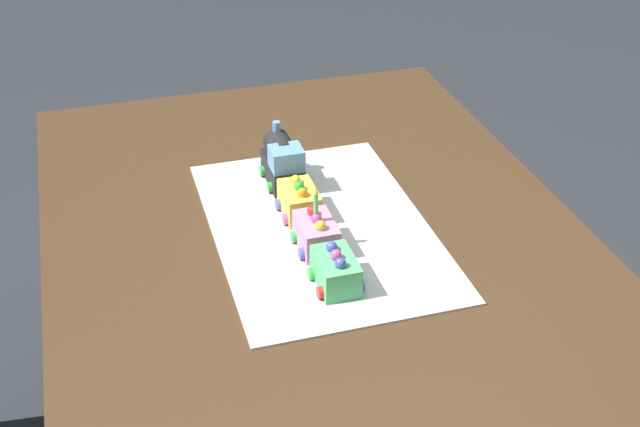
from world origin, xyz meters
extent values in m
cube|color=#4C331E|center=(0.00, 0.00, 0.72)|extent=(1.40, 1.00, 0.03)
cube|color=#4C331E|center=(-0.64, -0.44, 0.35)|extent=(0.07, 0.07, 0.71)
cube|color=#4C331E|center=(-0.64, 0.44, 0.35)|extent=(0.07, 0.07, 0.71)
cube|color=silver|center=(-0.02, 0.01, 0.74)|extent=(0.60, 0.40, 0.00)
cube|color=#232328|center=(-0.21, -0.01, 0.77)|extent=(0.12, 0.06, 0.05)
cylinder|color=#232328|center=(-0.22, -0.01, 0.81)|extent=(0.07, 0.05, 0.05)
cube|color=#669EEA|center=(-0.17, -0.01, 0.82)|extent=(0.06, 0.06, 0.04)
cylinder|color=#669EEA|center=(-0.25, -0.01, 0.84)|extent=(0.02, 0.02, 0.03)
sphere|color=#F4EFCC|center=(-0.27, -0.01, 0.78)|extent=(0.02, 0.02, 0.02)
cylinder|color=green|center=(-0.24, -0.05, 0.76)|extent=(0.02, 0.01, 0.02)
cylinder|color=green|center=(-0.17, -0.05, 0.76)|extent=(0.02, 0.01, 0.02)
cylinder|color=yellow|center=(-0.24, 0.02, 0.76)|extent=(0.02, 0.01, 0.02)
cylinder|color=#4C59D8|center=(-0.17, 0.02, 0.76)|extent=(0.02, 0.01, 0.02)
cube|color=#F4E04C|center=(-0.08, -0.01, 0.77)|extent=(0.10, 0.06, 0.06)
cylinder|color=#4C59D8|center=(-0.10, -0.05, 0.76)|extent=(0.02, 0.01, 0.02)
cylinder|color=#D84CB2|center=(-0.05, -0.05, 0.76)|extent=(0.02, 0.01, 0.02)
cylinder|color=green|center=(-0.10, 0.02, 0.76)|extent=(0.02, 0.01, 0.02)
cylinder|color=yellow|center=(-0.05, 0.02, 0.76)|extent=(0.02, 0.01, 0.02)
sphere|color=green|center=(-0.08, -0.01, 0.81)|extent=(0.02, 0.02, 0.02)
sphere|color=orange|center=(-0.05, -0.01, 0.81)|extent=(0.02, 0.02, 0.02)
sphere|color=yellow|center=(-0.10, -0.01, 0.81)|extent=(0.02, 0.02, 0.02)
cube|color=pink|center=(0.04, -0.01, 0.77)|extent=(0.10, 0.06, 0.06)
cylinder|color=green|center=(0.01, -0.05, 0.76)|extent=(0.02, 0.01, 0.02)
cylinder|color=#4C59D8|center=(0.07, -0.05, 0.76)|extent=(0.02, 0.01, 0.02)
cylinder|color=green|center=(0.01, 0.02, 0.76)|extent=(0.02, 0.01, 0.02)
cylinder|color=#D84CB2|center=(0.07, 0.02, 0.76)|extent=(0.02, 0.01, 0.02)
sphere|color=#D84CB2|center=(0.04, -0.01, 0.81)|extent=(0.02, 0.02, 0.02)
sphere|color=red|center=(0.02, -0.01, 0.81)|extent=(0.02, 0.02, 0.02)
sphere|color=yellow|center=(0.07, -0.01, 0.81)|extent=(0.02, 0.02, 0.02)
cube|color=#59CC7A|center=(0.16, -0.01, 0.77)|extent=(0.10, 0.06, 0.06)
cylinder|color=green|center=(0.13, -0.05, 0.76)|extent=(0.02, 0.01, 0.02)
cylinder|color=red|center=(0.19, -0.05, 0.76)|extent=(0.02, 0.01, 0.02)
cylinder|color=green|center=(0.13, 0.02, 0.76)|extent=(0.02, 0.01, 0.02)
cylinder|color=#4C59D8|center=(0.19, 0.02, 0.76)|extent=(0.02, 0.01, 0.02)
sphere|color=#4C59D8|center=(0.14, -0.01, 0.81)|extent=(0.02, 0.02, 0.02)
sphere|color=#D84CB2|center=(0.16, -0.01, 0.81)|extent=(0.02, 0.02, 0.02)
sphere|color=#4C59D8|center=(0.19, -0.01, 0.81)|extent=(0.02, 0.02, 0.02)
cylinder|color=#66D872|center=(0.04, -0.01, 0.84)|extent=(0.01, 0.01, 0.04)
cone|color=yellow|center=(0.04, -0.01, 0.86)|extent=(0.01, 0.01, 0.01)
camera|label=1|loc=(1.26, -0.37, 1.62)|focal=47.37mm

